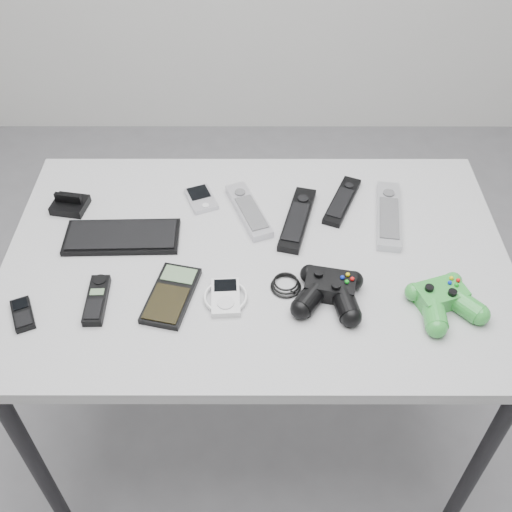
{
  "coord_description": "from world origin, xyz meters",
  "views": [
    {
      "loc": [
        -0.1,
        -1.08,
        1.82
      ],
      "look_at": [
        -0.1,
        -0.09,
        0.83
      ],
      "focal_mm": 42.0,
      "sensor_mm": 36.0,
      "label": 1
    }
  ],
  "objects_px": {
    "pda_keyboard": "(122,236)",
    "remote_black_a": "(298,219)",
    "calculator": "(171,295)",
    "pda": "(201,198)",
    "mp3_player": "(226,297)",
    "remote_silver_a": "(249,210)",
    "remote_black_b": "(342,201)",
    "remote_silver_b": "(389,215)",
    "desk": "(257,275)",
    "cordless_handset": "(97,300)",
    "controller_green": "(444,299)",
    "mobile_phone": "(23,314)",
    "controller_black": "(329,290)"
  },
  "relations": [
    {
      "from": "desk",
      "to": "remote_black_b",
      "type": "xyz_separation_m",
      "value": [
        0.22,
        0.19,
        0.08
      ]
    },
    {
      "from": "remote_black_a",
      "to": "cordless_handset",
      "type": "relative_size",
      "value": 1.72
    },
    {
      "from": "remote_black_b",
      "to": "controller_black",
      "type": "distance_m",
      "value": 0.34
    },
    {
      "from": "calculator",
      "to": "mp3_player",
      "type": "relative_size",
      "value": 1.69
    },
    {
      "from": "desk",
      "to": "cordless_handset",
      "type": "distance_m",
      "value": 0.39
    },
    {
      "from": "mp3_player",
      "to": "remote_silver_b",
      "type": "bearing_deg",
      "value": 31.01
    },
    {
      "from": "remote_silver_a",
      "to": "remote_black_a",
      "type": "bearing_deg",
      "value": -35.86
    },
    {
      "from": "calculator",
      "to": "controller_green",
      "type": "relative_size",
      "value": 1.11
    },
    {
      "from": "remote_black_b",
      "to": "mobile_phone",
      "type": "distance_m",
      "value": 0.83
    },
    {
      "from": "pda_keyboard",
      "to": "remote_silver_a",
      "type": "distance_m",
      "value": 0.32
    },
    {
      "from": "controller_green",
      "to": "remote_black_a",
      "type": "bearing_deg",
      "value": 118.56
    },
    {
      "from": "controller_green",
      "to": "cordless_handset",
      "type": "bearing_deg",
      "value": 160.26
    },
    {
      "from": "mobile_phone",
      "to": "remote_black_a",
      "type": "bearing_deg",
      "value": 2.75
    },
    {
      "from": "desk",
      "to": "mp3_player",
      "type": "distance_m",
      "value": 0.18
    },
    {
      "from": "remote_silver_b",
      "to": "mobile_phone",
      "type": "xyz_separation_m",
      "value": [
        -0.84,
        -0.32,
        -0.0
      ]
    },
    {
      "from": "mobile_phone",
      "to": "calculator",
      "type": "distance_m",
      "value": 0.32
    },
    {
      "from": "pda",
      "to": "remote_silver_b",
      "type": "xyz_separation_m",
      "value": [
        0.48,
        -0.07,
        0.0
      ]
    },
    {
      "from": "remote_black_b",
      "to": "remote_silver_b",
      "type": "height_order",
      "value": "remote_silver_b"
    },
    {
      "from": "remote_silver_a",
      "to": "remote_black_b",
      "type": "bearing_deg",
      "value": -11.34
    },
    {
      "from": "remote_silver_b",
      "to": "remote_silver_a",
      "type": "bearing_deg",
      "value": -174.73
    },
    {
      "from": "remote_black_a",
      "to": "calculator",
      "type": "xyz_separation_m",
      "value": [
        -0.29,
        -0.25,
        -0.0
      ]
    },
    {
      "from": "remote_black_b",
      "to": "remote_silver_b",
      "type": "bearing_deg",
      "value": -4.83
    },
    {
      "from": "desk",
      "to": "controller_black",
      "type": "relative_size",
      "value": 4.59
    },
    {
      "from": "remote_silver_a",
      "to": "controller_green",
      "type": "distance_m",
      "value": 0.53
    },
    {
      "from": "remote_silver_b",
      "to": "calculator",
      "type": "relative_size",
      "value": 1.41
    },
    {
      "from": "mobile_phone",
      "to": "controller_green",
      "type": "relative_size",
      "value": 0.57
    },
    {
      "from": "remote_silver_a",
      "to": "pda",
      "type": "bearing_deg",
      "value": 137.13
    },
    {
      "from": "pda_keyboard",
      "to": "mp3_player",
      "type": "distance_m",
      "value": 0.33
    },
    {
      "from": "pda",
      "to": "controller_green",
      "type": "xyz_separation_m",
      "value": [
        0.56,
        -0.36,
        0.02
      ]
    },
    {
      "from": "pda",
      "to": "remote_silver_a",
      "type": "relative_size",
      "value": 0.47
    },
    {
      "from": "desk",
      "to": "cordless_handset",
      "type": "height_order",
      "value": "cordless_handset"
    },
    {
      "from": "remote_black_a",
      "to": "remote_black_b",
      "type": "xyz_separation_m",
      "value": [
        0.12,
        0.07,
        -0.0
      ]
    },
    {
      "from": "pda",
      "to": "pda_keyboard",
      "type": "bearing_deg",
      "value": -163.5
    },
    {
      "from": "pda",
      "to": "remote_black_b",
      "type": "xyz_separation_m",
      "value": [
        0.37,
        -0.01,
        0.0
      ]
    },
    {
      "from": "remote_black_b",
      "to": "desk",
      "type": "bearing_deg",
      "value": -116.47
    },
    {
      "from": "controller_black",
      "to": "mobile_phone",
      "type": "bearing_deg",
      "value": -163.78
    },
    {
      "from": "pda_keyboard",
      "to": "remote_black_a",
      "type": "bearing_deg",
      "value": 6.73
    },
    {
      "from": "desk",
      "to": "pda",
      "type": "xyz_separation_m",
      "value": [
        -0.15,
        0.2,
        0.08
      ]
    },
    {
      "from": "pda",
      "to": "mp3_player",
      "type": "distance_m",
      "value": 0.35
    },
    {
      "from": "remote_black_a",
      "to": "controller_black",
      "type": "bearing_deg",
      "value": -62.93
    },
    {
      "from": "calculator",
      "to": "controller_green",
      "type": "bearing_deg",
      "value": 10.58
    },
    {
      "from": "desk",
      "to": "remote_silver_a",
      "type": "distance_m",
      "value": 0.17
    },
    {
      "from": "remote_silver_a",
      "to": "controller_black",
      "type": "relative_size",
      "value": 0.82
    },
    {
      "from": "pda_keyboard",
      "to": "mobile_phone",
      "type": "xyz_separation_m",
      "value": [
        -0.18,
        -0.25,
        -0.0
      ]
    },
    {
      "from": "remote_silver_a",
      "to": "remote_silver_b",
      "type": "bearing_deg",
      "value": -23.72
    },
    {
      "from": "pda_keyboard",
      "to": "remote_silver_b",
      "type": "height_order",
      "value": "remote_silver_b"
    },
    {
      "from": "pda",
      "to": "controller_green",
      "type": "relative_size",
      "value": 0.63
    },
    {
      "from": "calculator",
      "to": "controller_black",
      "type": "height_order",
      "value": "controller_black"
    },
    {
      "from": "desk",
      "to": "remote_silver_a",
      "type": "height_order",
      "value": "remote_silver_a"
    },
    {
      "from": "mobile_phone",
      "to": "controller_green",
      "type": "bearing_deg",
      "value": -22.21
    }
  ]
}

